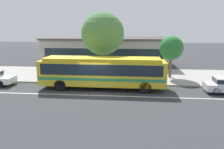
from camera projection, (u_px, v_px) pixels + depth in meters
name	position (u px, v px, depth m)	size (l,w,h in m)	color
ground_plane	(94.00, 93.00, 18.89)	(120.00, 120.00, 0.00)	#343639
sidewalk_slab	(105.00, 75.00, 25.36)	(60.00, 8.00, 0.12)	#9E9794
lane_stripe_center	(93.00, 95.00, 18.11)	(56.00, 0.16, 0.01)	silver
transit_bus	(103.00, 71.00, 19.79)	(10.76, 2.64, 2.74)	gold
pedestrian_waiting_near_sign	(121.00, 73.00, 21.67)	(0.40, 0.40, 1.61)	navy
pedestrian_walking_along_curb	(67.00, 69.00, 23.21)	(0.41, 0.41, 1.69)	navy
pedestrian_standing_by_tree	(146.00, 70.00, 22.67)	(0.39, 0.39, 1.72)	#785E5F
bus_stop_sign	(150.00, 67.00, 21.38)	(0.10, 0.44, 2.35)	gray
street_tree_near_stop	(103.00, 34.00, 23.04)	(4.33, 4.33, 6.69)	brown
street_tree_mid_block	(171.00, 48.00, 23.39)	(2.46, 2.46, 4.29)	brown
station_building	(106.00, 51.00, 32.27)	(16.72, 7.75, 3.84)	#A09992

